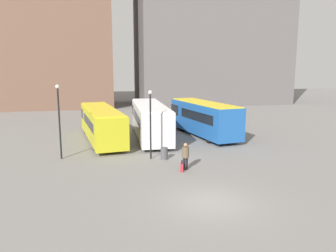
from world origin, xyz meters
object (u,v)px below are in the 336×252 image
Objects in this scene: bus_2 at (203,117)px; lamp_post_0 at (150,118)px; trash_bin at (164,153)px; bus_1 at (150,119)px; suitcase at (182,167)px; lamp_post_1 at (59,115)px; bus_0 at (101,123)px; traveler at (185,154)px.

lamp_post_0 is at bearing 129.73° from bus_2.
lamp_post_0 is 2.69m from trash_bin.
bus_1 is 5.18m from bus_2.
suitcase is at bearing -80.90° from trash_bin.
bus_2 is 1.97× the size of lamp_post_1.
bus_0 is 2.21× the size of lamp_post_1.
suitcase is (4.72, -10.52, -1.32)m from bus_0.
lamp_post_0 is (-1.41, 3.41, 2.65)m from suitcase.
bus_1 is 2.40× the size of lamp_post_0.
lamp_post_1 is (-12.63, -5.85, 1.39)m from bus_2.
suitcase is at bearing -31.92° from lamp_post_1.
bus_2 is 13.99m from lamp_post_1.
bus_0 is 7.96m from lamp_post_0.
bus_0 is 6.72× the size of traveler.
traveler is 2.05× the size of trash_bin.
lamp_post_1 reaches higher than bus_2.
bus_0 is 4.48m from bus_1.
traveler reaches higher than trash_bin.
traveler is (-4.60, -10.25, -0.71)m from bus_2.
bus_0 is at bearing 119.60° from trash_bin.
bus_0 is 2.39× the size of lamp_post_0.
lamp_post_0 is (3.31, -7.11, 1.34)m from bus_0.
bus_0 is 6.63m from lamp_post_1.
bus_1 is 13.83× the size of trash_bin.
traveler is at bearing -28.72° from lamp_post_1.
lamp_post_0 reaches higher than traveler.
traveler is at bearing -173.86° from bus_1.
bus_2 is 11.26m from traveler.
suitcase is 9.50m from lamp_post_1.
trash_bin is at bearing 21.05° from suitcase.
bus_0 reaches higher than trash_bin.
bus_1 is at bearing 80.11° from bus_2.
bus_0 is 11.33m from traveler.
lamp_post_1 is 6.24× the size of trash_bin.
lamp_post_0 is 5.76× the size of trash_bin.
lamp_post_0 is 0.92× the size of lamp_post_1.
traveler is 0.36× the size of lamp_post_0.
suitcase is at bearing -162.85° from bus_0.
lamp_post_0 reaches higher than bus_1.
bus_2 reaches higher than suitcase.
bus_1 reaches higher than bus_0.
suitcase is at bearing -67.57° from lamp_post_0.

